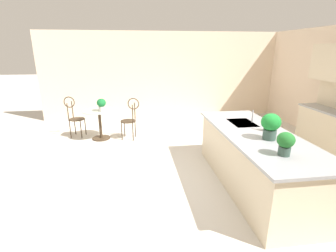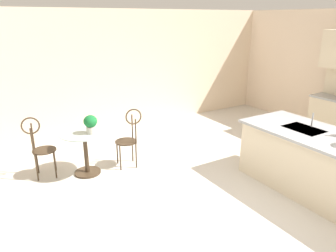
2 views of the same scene
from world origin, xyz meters
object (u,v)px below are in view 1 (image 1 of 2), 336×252
(potted_plant_counter_near, at_px, (271,125))
(potted_plant_on_table, at_px, (101,104))
(bistro_table, at_px, (100,122))
(vase_on_counter, at_px, (269,124))
(potted_plant_counter_far, at_px, (286,142))
(chair_by_island, at_px, (130,117))
(chair_near_window, at_px, (74,115))

(potted_plant_counter_near, bearing_deg, potted_plant_on_table, -136.04)
(potted_plant_counter_near, bearing_deg, bistro_table, -136.25)
(vase_on_counter, bearing_deg, potted_plant_counter_far, -18.41)
(potted_plant_on_table, relative_size, potted_plant_counter_far, 1.03)
(bistro_table, bearing_deg, potted_plant_counter_far, 37.69)
(potted_plant_on_table, xyz_separation_m, vase_on_counter, (2.45, 2.89, 0.12))
(chair_by_island, height_order, potted_plant_counter_far, potted_plant_counter_far)
(potted_plant_on_table, xyz_separation_m, potted_plant_counter_near, (2.80, 2.70, 0.22))
(chair_near_window, bearing_deg, potted_plant_on_table, 62.71)
(bistro_table, distance_m, potted_plant_on_table, 0.49)
(potted_plant_counter_far, xyz_separation_m, potted_plant_counter_near, (-0.55, 0.11, 0.05))
(chair_near_window, height_order, potted_plant_on_table, potted_plant_on_table)
(potted_plant_on_table, height_order, potted_plant_counter_far, potted_plant_counter_far)
(chair_by_island, xyz_separation_m, potted_plant_on_table, (0.02, -0.66, 0.34))
(chair_near_window, xyz_separation_m, chair_by_island, (0.37, 1.41, 0.00))
(chair_near_window, distance_m, chair_by_island, 1.46)
(chair_near_window, bearing_deg, bistro_table, 67.38)
(chair_by_island, height_order, potted_plant_counter_near, potted_plant_counter_near)
(potted_plant_counter_far, bearing_deg, vase_on_counter, 161.59)
(bistro_table, distance_m, chair_by_island, 0.77)
(chair_by_island, bearing_deg, potted_plant_counter_far, 29.72)
(potted_plant_on_table, bearing_deg, potted_plant_counter_far, 37.67)
(bistro_table, relative_size, potted_plant_counter_near, 2.09)
(chair_near_window, xyz_separation_m, potted_plant_on_table, (0.39, 0.75, 0.34))
(chair_near_window, height_order, potted_plant_counter_far, potted_plant_counter_far)
(chair_by_island, relative_size, potted_plant_counter_far, 3.51)
(bistro_table, xyz_separation_m, chair_by_island, (0.09, 0.75, 0.13))
(potted_plant_on_table, xyz_separation_m, potted_plant_counter_far, (3.35, 2.59, 0.18))
(chair_near_window, bearing_deg, chair_by_island, 75.35)
(chair_by_island, relative_size, potted_plant_on_table, 3.42)
(potted_plant_on_table, distance_m, potted_plant_counter_far, 4.24)
(potted_plant_counter_near, distance_m, vase_on_counter, 0.41)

